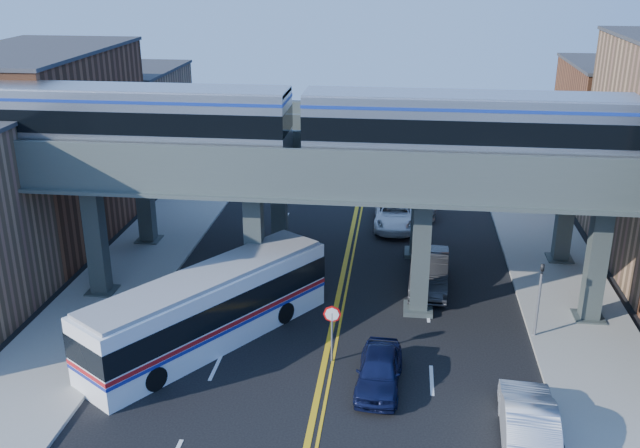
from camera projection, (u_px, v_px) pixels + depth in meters
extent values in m
plane|color=black|center=(316.00, 401.00, 27.67)|extent=(120.00, 120.00, 0.00)
cube|color=gray|center=(127.00, 276.00, 38.19)|extent=(5.00, 70.00, 0.16)
cube|color=gray|center=(568.00, 299.00, 35.66)|extent=(5.00, 70.00, 0.16)
cube|color=brown|center=(42.00, 146.00, 42.60)|extent=(8.00, 14.00, 11.00)
cube|color=#9D7551|center=(125.00, 123.00, 55.20)|extent=(8.00, 10.00, 8.00)
cube|color=brown|center=(622.00, 130.00, 50.96)|extent=(8.00, 10.00, 9.00)
cube|color=#3A433F|center=(96.00, 240.00, 35.35)|extent=(0.85, 0.85, 6.00)
cube|color=#3A433F|center=(254.00, 247.00, 34.47)|extent=(0.85, 0.85, 6.00)
cube|color=#3A433F|center=(421.00, 254.00, 33.59)|extent=(0.85, 0.85, 6.00)
cube|color=#3A433F|center=(596.00, 263.00, 32.71)|extent=(0.85, 0.85, 6.00)
cube|color=#4A5450|center=(337.00, 177.00, 32.72)|extent=(52.00, 3.60, 1.40)
cube|color=#3A433F|center=(145.00, 195.00, 41.85)|extent=(0.85, 0.85, 6.00)
cube|color=#3A433F|center=(279.00, 200.00, 40.97)|extent=(0.85, 0.85, 6.00)
cube|color=#3A433F|center=(419.00, 206.00, 40.09)|extent=(0.85, 0.85, 6.00)
cube|color=#3A433F|center=(565.00, 211.00, 39.21)|extent=(0.85, 0.85, 6.00)
cube|color=#4A5450|center=(349.00, 140.00, 39.21)|extent=(52.00, 3.60, 1.40)
cube|color=black|center=(45.00, 150.00, 33.97)|extent=(2.08, 2.08, 0.24)
cube|color=black|center=(233.00, 156.00, 32.96)|extent=(2.08, 2.08, 0.24)
cube|color=silver|center=(134.00, 119.00, 32.88)|extent=(14.34, 2.74, 3.02)
cube|color=black|center=(134.00, 116.00, 32.83)|extent=(14.36, 2.80, 1.04)
cube|color=black|center=(362.00, 160.00, 32.30)|extent=(2.08, 2.08, 0.24)
cube|color=black|center=(570.00, 167.00, 31.29)|extent=(2.08, 2.08, 0.24)
cube|color=silver|center=(467.00, 128.00, 31.22)|extent=(14.34, 2.74, 3.02)
cube|color=black|center=(467.00, 124.00, 31.17)|extent=(14.36, 2.80, 1.04)
cylinder|color=slate|center=(332.00, 337.00, 30.01)|extent=(0.09, 0.09, 2.30)
cylinder|color=red|center=(332.00, 314.00, 29.62)|extent=(0.76, 0.04, 0.76)
cylinder|color=slate|center=(538.00, 306.00, 31.66)|extent=(0.12, 0.12, 3.20)
imported|color=black|center=(543.00, 264.00, 30.93)|extent=(0.15, 0.18, 0.90)
cube|color=white|center=(209.00, 310.00, 31.39)|extent=(9.20, 11.64, 3.18)
cube|color=black|center=(209.00, 301.00, 31.25)|extent=(9.28, 11.71, 1.08)
cube|color=#B21419|center=(210.00, 316.00, 31.50)|extent=(9.27, 11.70, 0.18)
cylinder|color=black|center=(136.00, 367.00, 29.02)|extent=(2.86, 2.42, 1.03)
cylinder|color=black|center=(266.00, 305.00, 34.19)|extent=(2.86, 2.42, 1.03)
imported|color=#0F1437|center=(379.00, 370.00, 28.39)|extent=(1.94, 4.40, 1.47)
imported|color=#28282A|center=(429.00, 271.00, 36.87)|extent=(2.16, 5.56, 1.80)
imported|color=white|center=(395.00, 214.00, 45.31)|extent=(2.67, 5.57, 1.53)
imported|color=#A7A8AC|center=(414.00, 196.00, 48.22)|extent=(2.91, 6.44, 1.83)
imported|color=silver|center=(528.00, 422.00, 25.07)|extent=(2.13, 5.31, 1.72)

